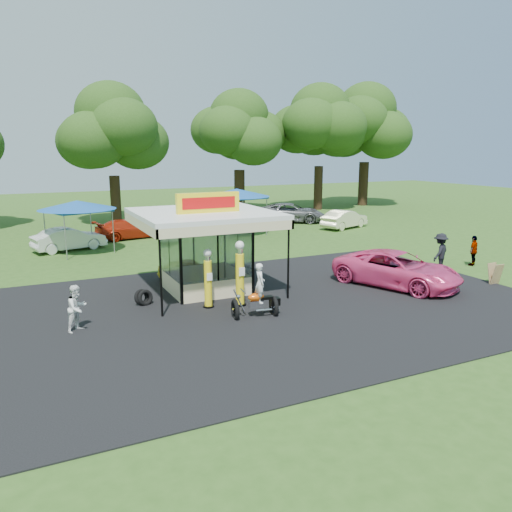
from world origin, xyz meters
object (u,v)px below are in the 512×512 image
(gas_pump_right, at_px, (240,275))
(pink_sedan, at_px, (397,269))
(a_frame_sign, at_px, (495,274))
(bg_car_b, at_px, (129,229))
(kiosk_car, at_px, (189,269))
(bg_car_d, at_px, (291,213))
(motorcycle, at_px, (258,296))
(gas_station_kiosk, at_px, (205,249))
(spectator_east_a, at_px, (440,253))
(spectator_east_b, at_px, (474,251))
(tent_west, at_px, (77,205))
(bg_car_e, at_px, (344,219))
(spectator_west, at_px, (77,308))
(bg_car_a, at_px, (69,239))
(gas_pump_left, at_px, (208,280))
(tent_east, at_px, (237,193))

(gas_pump_right, distance_m, pink_sedan, 7.32)
(a_frame_sign, height_order, bg_car_b, bg_car_b)
(a_frame_sign, relative_size, kiosk_car, 0.33)
(bg_car_d, bearing_deg, motorcycle, -179.42)
(gas_station_kiosk, distance_m, motorcycle, 4.12)
(spectator_east_a, height_order, bg_car_b, spectator_east_a)
(motorcycle, xyz_separation_m, pink_sedan, (7.21, 1.09, -0.03))
(a_frame_sign, height_order, spectator_east_b, spectator_east_b)
(gas_pump_right, xyz_separation_m, tent_west, (-4.31, 13.20, 1.51))
(gas_station_kiosk, relative_size, kiosk_car, 1.92)
(bg_car_d, bearing_deg, gas_pump_right, 178.50)
(bg_car_d, height_order, bg_car_e, bg_car_d)
(spectator_east_b, bearing_deg, tent_west, -58.10)
(spectator_west, height_order, bg_car_e, spectator_west)
(pink_sedan, height_order, bg_car_a, pink_sedan)
(bg_car_b, xyz_separation_m, bg_car_d, (13.58, 2.12, 0.12))
(gas_pump_left, xyz_separation_m, spectator_west, (-4.70, -0.46, -0.31))
(a_frame_sign, xyz_separation_m, bg_car_a, (-16.22, 16.09, 0.20))
(spectator_east_b, height_order, bg_car_a, spectator_east_b)
(motorcycle, bearing_deg, gas_pump_left, 134.83)
(kiosk_car, xyz_separation_m, bg_car_a, (-4.34, 9.37, 0.20))
(motorcycle, distance_m, spectator_west, 6.08)
(bg_car_b, distance_m, bg_car_e, 15.81)
(gas_pump_right, relative_size, spectator_east_b, 1.62)
(motorcycle, relative_size, bg_car_d, 0.37)
(gas_station_kiosk, height_order, motorcycle, gas_station_kiosk)
(a_frame_sign, bearing_deg, bg_car_e, 78.09)
(bg_car_b, bearing_deg, gas_pump_left, 167.52)
(spectator_west, bearing_deg, spectator_east_a, -36.28)
(a_frame_sign, bearing_deg, spectator_east_a, 98.19)
(gas_station_kiosk, distance_m, kiosk_car, 2.56)
(spectator_east_a, distance_m, bg_car_e, 13.83)
(gas_station_kiosk, height_order, spectator_east_a, gas_station_kiosk)
(a_frame_sign, relative_size, spectator_east_a, 0.50)
(bg_car_e, relative_size, tent_west, 0.98)
(bg_car_e, xyz_separation_m, tent_east, (-8.48, 0.85, 2.21))
(gas_pump_right, distance_m, spectator_east_b, 13.57)
(gas_pump_right, bearing_deg, spectator_east_b, 4.58)
(gas_pump_left, height_order, bg_car_d, gas_pump_left)
(gas_pump_right, xyz_separation_m, tent_east, (6.32, 15.01, 1.69))
(gas_station_kiosk, bearing_deg, spectator_west, -153.38)
(gas_station_kiosk, height_order, a_frame_sign, gas_station_kiosk)
(gas_station_kiosk, height_order, tent_west, gas_station_kiosk)
(bg_car_a, bearing_deg, tent_east, -100.29)
(pink_sedan, bearing_deg, bg_car_b, 93.18)
(tent_east, bearing_deg, pink_sedan, -86.36)
(kiosk_car, bearing_deg, a_frame_sign, -119.51)
(gas_station_kiosk, relative_size, bg_car_e, 1.28)
(motorcycle, bearing_deg, bg_car_d, 66.67)
(spectator_west, bearing_deg, bg_car_d, 5.69)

